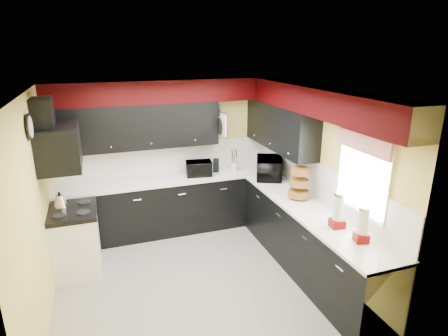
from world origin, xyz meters
The scene contains 35 objects.
ground centered at (0.00, 0.00, 0.00)m, with size 3.60×3.60×0.00m, color gray.
wall_back centered at (0.00, 1.80, 1.25)m, with size 3.60×0.06×2.50m, color #E0C666.
wall_right centered at (1.80, 0.00, 1.25)m, with size 0.06×3.60×2.50m, color #E0C666.
wall_left centered at (-1.80, 0.00, 1.25)m, with size 0.06×3.60×2.50m, color #E0C666.
ceiling centered at (0.00, 0.00, 2.50)m, with size 3.60×3.60×0.06m, color white.
cab_back centered at (0.00, 1.50, 0.45)m, with size 3.60×0.60×0.90m, color black.
cab_right centered at (1.50, -0.30, 0.45)m, with size 0.60×3.00×0.90m, color black.
counter_back centered at (0.00, 1.50, 0.92)m, with size 3.62×0.64×0.04m, color white.
counter_right centered at (1.50, -0.30, 0.92)m, with size 0.64×3.02×0.04m, color white.
splash_back centered at (0.00, 1.79, 1.19)m, with size 3.60×0.02×0.50m, color white.
splash_right centered at (1.79, 0.00, 1.19)m, with size 0.02×3.60×0.50m, color white.
upper_back centered at (-0.50, 1.62, 1.80)m, with size 2.60×0.35×0.70m, color black.
upper_right centered at (1.62, 0.90, 1.80)m, with size 0.35×1.80×0.70m, color black.
soffit_back centered at (0.00, 1.62, 2.33)m, with size 3.60×0.36×0.35m, color black.
soffit_right centered at (1.62, -0.18, 2.33)m, with size 0.36×3.24×0.35m, color black.
stove centered at (-1.50, 0.75, 0.43)m, with size 0.60×0.75×0.86m, color white.
cooktop centered at (-1.50, 0.75, 0.89)m, with size 0.62×0.77×0.06m, color black.
hood centered at (-1.55, 0.75, 1.78)m, with size 0.50×0.78×0.55m, color black.
hood_duct centered at (-1.68, 0.75, 2.20)m, with size 0.24×0.40×0.40m, color black.
window centered at (1.79, -0.90, 1.55)m, with size 0.03×0.86×0.96m, color white, non-canonical shape.
valance centered at (1.73, -0.90, 1.95)m, with size 0.04×0.88×0.20m, color red.
pan_top centered at (0.82, 1.55, 2.00)m, with size 0.03×0.22×0.40m, color black, non-canonical shape.
pan_mid centered at (0.82, 1.42, 1.75)m, with size 0.03×0.28×0.46m, color black, non-canonical shape.
pan_low centered at (0.82, 1.68, 1.72)m, with size 0.03×0.24×0.42m, color black, non-canonical shape.
cut_board centered at (0.83, 1.30, 1.80)m, with size 0.03×0.26×0.35m, color white.
baskets centered at (1.52, 0.05, 1.18)m, with size 0.27×0.27×0.50m, color brown, non-canonical shape.
clock centered at (-1.77, 0.25, 2.15)m, with size 0.03×0.30×0.30m, color black, non-canonical shape.
deco_plate centered at (1.77, -0.35, 2.25)m, with size 0.03×0.24×0.24m, color white, non-canonical shape.
toaster_oven centered at (0.46, 1.47, 1.06)m, with size 0.41×0.34×0.24m, color black.
microwave centered at (1.51, 0.98, 1.10)m, with size 0.59×0.40×0.33m, color black.
utensil_crock centered at (1.10, 1.50, 1.01)m, with size 0.14×0.14×0.15m, color silver.
knife_block centered at (0.79, 1.55, 1.05)m, with size 0.10×0.14×0.22m, color black.
kettle centered at (-1.64, 0.91, 1.00)m, with size 0.18×0.18×0.16m, color #AFAFB4, non-canonical shape.
dispenser_a centered at (1.50, -0.88, 1.15)m, with size 0.15×0.15×0.42m, color #6C0210, non-canonical shape.
dispenser_b centered at (1.54, -1.27, 1.13)m, with size 0.14×0.14×0.38m, color #6C0D06, non-canonical shape.
Camera 1 is at (-1.09, -4.23, 2.98)m, focal length 30.00 mm.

